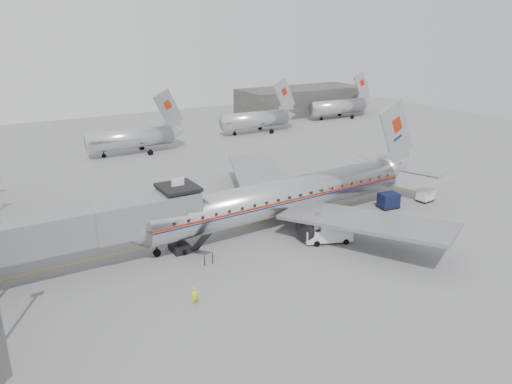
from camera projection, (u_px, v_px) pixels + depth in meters
ground at (283, 244)px, 48.90m from camera, size 160.00×160.00×0.00m
hangar at (301, 100)px, 118.52m from camera, size 30.00×12.00×6.00m
apron_line at (275, 218)px, 55.24m from camera, size 60.00×0.15×0.01m
jet_bridge at (97, 225)px, 42.49m from camera, size 21.00×6.20×7.10m
distant_aircraft_near at (131, 138)px, 81.35m from camera, size 16.39×3.20×10.26m
distant_aircraft_mid at (256, 119)px, 97.17m from camera, size 16.39×3.20×10.26m
distant_aircraft_far at (338, 106)px, 112.02m from camera, size 16.39×3.20×10.26m
airliner at (288, 196)px, 53.11m from camera, size 38.44×35.57×12.15m
service_van at (329, 231)px, 48.90m from camera, size 4.99×3.36×2.19m
baggage_cart_navy at (389, 200)px, 58.00m from camera, size 2.51×2.05×1.80m
baggage_cart_white at (425, 195)px, 60.21m from camera, size 2.09×1.67×1.54m
ramp_worker at (195, 296)px, 37.97m from camera, size 0.56×0.37×1.54m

